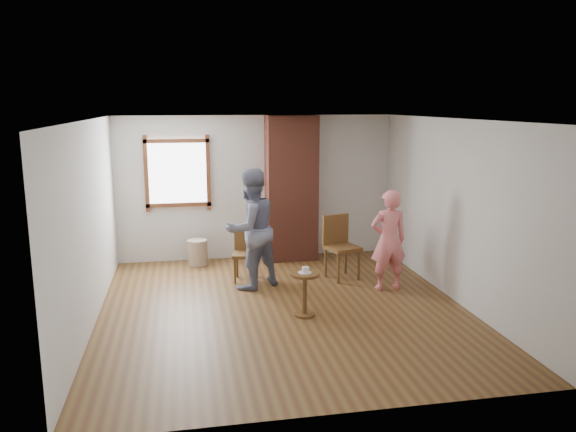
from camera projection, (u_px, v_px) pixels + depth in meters
The scene contains 12 objects.
ground at pixel (283, 309), 7.82m from camera, with size 5.50×5.50×0.00m, color brown.
room_shell at pixel (272, 174), 8.03m from camera, with size 5.04×5.52×2.62m.
brick_chimney at pixel (291, 189), 10.07m from camera, with size 0.90×0.50×2.60m, color brown.
stoneware_crock at pixel (197, 252), 9.88m from camera, with size 0.35×0.35×0.45m, color tan.
dark_pot at pixel (203, 261), 9.93m from camera, with size 0.13×0.13×0.13m, color black.
dining_chair_left at pixel (246, 250), 9.03m from camera, with size 0.48×0.48×0.87m.
dining_chair_right at pixel (340, 243), 9.12m from camera, with size 0.60×0.60×1.03m.
side_table at pixel (305, 287), 7.48m from camera, with size 0.40×0.40×0.60m.
cake_plate at pixel (305, 272), 7.44m from camera, with size 0.18×0.18×0.01m, color white.
cake_slice at pixel (306, 270), 7.44m from camera, with size 0.08×0.07×0.06m, color white.
man at pixel (251, 229), 8.55m from camera, with size 0.90×0.70×1.85m, color #131535.
person_pink at pixel (388, 240), 8.49m from camera, with size 0.56×0.37×1.55m, color pink.
Camera 1 is at (-1.31, -7.29, 2.81)m, focal length 35.00 mm.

